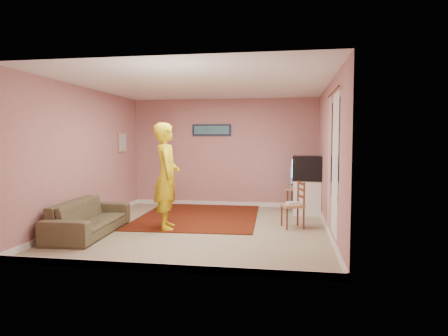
% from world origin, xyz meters
% --- Properties ---
extents(ground, '(5.00, 5.00, 0.00)m').
position_xyz_m(ground, '(0.00, 0.00, 0.00)').
color(ground, tan).
rests_on(ground, ground).
extents(wall_back, '(4.50, 0.02, 2.60)m').
position_xyz_m(wall_back, '(0.00, 2.50, 1.30)').
color(wall_back, '#BA7A7E').
rests_on(wall_back, ground).
extents(wall_front, '(4.50, 0.02, 2.60)m').
position_xyz_m(wall_front, '(0.00, -2.50, 1.30)').
color(wall_front, '#BA7A7E').
rests_on(wall_front, ground).
extents(wall_left, '(0.02, 5.00, 2.60)m').
position_xyz_m(wall_left, '(-2.25, 0.00, 1.30)').
color(wall_left, '#BA7A7E').
rests_on(wall_left, ground).
extents(wall_right, '(0.02, 5.00, 2.60)m').
position_xyz_m(wall_right, '(2.25, 0.00, 1.30)').
color(wall_right, '#BA7A7E').
rests_on(wall_right, ground).
extents(ceiling, '(4.50, 5.00, 0.02)m').
position_xyz_m(ceiling, '(0.00, 0.00, 2.60)').
color(ceiling, white).
rests_on(ceiling, wall_back).
extents(baseboard_back, '(4.50, 0.02, 0.10)m').
position_xyz_m(baseboard_back, '(0.00, 2.49, 0.05)').
color(baseboard_back, white).
rests_on(baseboard_back, ground).
extents(baseboard_front, '(4.50, 0.02, 0.10)m').
position_xyz_m(baseboard_front, '(0.00, -2.49, 0.05)').
color(baseboard_front, white).
rests_on(baseboard_front, ground).
extents(baseboard_left, '(0.02, 5.00, 0.10)m').
position_xyz_m(baseboard_left, '(-2.24, 0.00, 0.05)').
color(baseboard_left, white).
rests_on(baseboard_left, ground).
extents(baseboard_right, '(0.02, 5.00, 0.10)m').
position_xyz_m(baseboard_right, '(2.24, 0.00, 0.05)').
color(baseboard_right, white).
rests_on(baseboard_right, ground).
extents(window, '(0.01, 1.10, 1.50)m').
position_xyz_m(window, '(2.24, -0.90, 1.45)').
color(window, black).
rests_on(window, wall_right).
extents(curtain_sheer, '(0.01, 0.75, 2.10)m').
position_xyz_m(curtain_sheer, '(2.23, -1.05, 1.25)').
color(curtain_sheer, white).
rests_on(curtain_sheer, wall_right).
extents(curtain_floral, '(0.01, 0.35, 2.10)m').
position_xyz_m(curtain_floral, '(2.21, -0.35, 1.25)').
color(curtain_floral, beige).
rests_on(curtain_floral, wall_right).
extents(curtain_rod, '(0.02, 1.40, 0.02)m').
position_xyz_m(curtain_rod, '(2.20, -0.90, 2.32)').
color(curtain_rod, brown).
rests_on(curtain_rod, wall_right).
extents(picture_back, '(0.95, 0.04, 0.28)m').
position_xyz_m(picture_back, '(-0.30, 2.47, 1.85)').
color(picture_back, '#131B34').
rests_on(picture_back, wall_back).
extents(picture_left, '(0.04, 0.38, 0.42)m').
position_xyz_m(picture_left, '(-2.22, 1.60, 1.55)').
color(picture_left, tan).
rests_on(picture_left, wall_left).
extents(area_rug, '(2.53, 3.11, 0.02)m').
position_xyz_m(area_rug, '(-0.29, 0.99, 0.01)').
color(area_rug, black).
rests_on(area_rug, ground).
extents(tv_cabinet, '(0.58, 0.53, 0.74)m').
position_xyz_m(tv_cabinet, '(1.95, 1.65, 0.37)').
color(tv_cabinet, white).
rests_on(tv_cabinet, ground).
extents(crt_tv, '(0.64, 0.57, 0.53)m').
position_xyz_m(crt_tv, '(1.94, 1.65, 1.00)').
color(crt_tv, black).
rests_on(crt_tv, tv_cabinet).
extents(chair_a, '(0.55, 0.54, 0.54)m').
position_xyz_m(chair_a, '(1.77, 2.20, 0.60)').
color(chair_a, '#A98752').
rests_on(chair_a, ground).
extents(dvd_player, '(0.39, 0.28, 0.07)m').
position_xyz_m(dvd_player, '(1.77, 2.20, 0.54)').
color(dvd_player, '#B5B5BA').
rests_on(dvd_player, chair_a).
extents(blue_throw, '(0.37, 0.05, 0.39)m').
position_xyz_m(blue_throw, '(1.77, 2.20, 0.79)').
color(blue_throw, '#86AFDB').
rests_on(blue_throw, chair_a).
extents(chair_b, '(0.47, 0.48, 0.46)m').
position_xyz_m(chair_b, '(1.64, 0.24, 0.52)').
color(chair_b, '#A98752').
rests_on(chair_b, ground).
extents(game_console, '(0.26, 0.22, 0.05)m').
position_xyz_m(game_console, '(1.64, 0.24, 0.46)').
color(game_console, silver).
rests_on(game_console, chair_b).
extents(sofa, '(0.89, 2.01, 0.58)m').
position_xyz_m(sofa, '(-1.80, -0.80, 0.29)').
color(sofa, brown).
rests_on(sofa, ground).
extents(person, '(0.64, 0.80, 1.91)m').
position_xyz_m(person, '(-0.61, -0.20, 0.96)').
color(person, yellow).
rests_on(person, ground).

